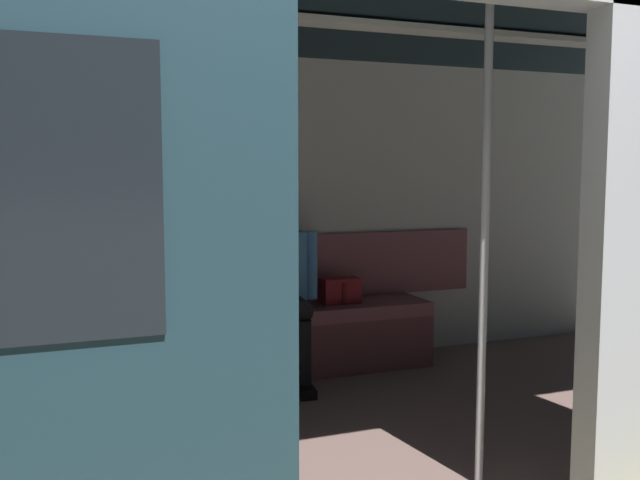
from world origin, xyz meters
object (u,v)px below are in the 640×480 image
Objects in this scene: handbag at (340,290)px; grab_pole_door at (270,260)px; train_car at (294,140)px; person_seated at (277,277)px; book at (212,311)px; grab_pole_far at (484,245)px; bench_seat at (251,327)px.

grab_pole_door reaches higher than handbag.
train_car is 1.33m from person_seated.
grab_pole_door reaches higher than book.
train_car is at bearing -52.61° from grab_pole_far.
bench_seat is at bearing -94.31° from train_car.
book is 2.08m from grab_pole_door.
bench_seat is 2.11× the size of person_seated.
grab_pole_far is (-0.73, 1.84, 0.57)m from book.
handbag is (-0.48, -0.11, -0.14)m from person_seated.
grab_pole_door reaches higher than person_seated.
person_seated is 0.51m from handbag.
handbag is at bearing -175.27° from bench_seat.
person_seated is at bearing 161.95° from bench_seat.
train_car reaches higher than grab_pole_far.
handbag is at bearing -122.65° from train_car.
grab_pole_door is (0.41, 0.89, -0.45)m from train_car.
book is (0.88, 0.03, -0.07)m from handbag.
grab_pole_far is at bearing 127.39° from train_car.
person_seated is at bearing -79.42° from grab_pole_far.
person_seated is (-0.16, 0.05, 0.33)m from bench_seat.
train_car is at bearing 85.69° from bench_seat.
book reaches higher than bench_seat.
train_car is 3.09× the size of grab_pole_door.
grab_pole_far is (-0.98, -0.14, 0.00)m from grab_pole_door.
book is 0.11× the size of grab_pole_far.
train_car reaches higher than bench_seat.
person_seated is at bearing 174.36° from book.
train_car is 29.09× the size of book.
grab_pole_far is at bearing 100.58° from person_seated.
person_seated is at bearing -108.81° from grab_pole_door.
handbag is at bearing -167.62° from person_seated.
grab_pole_far is at bearing 85.44° from handbag.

